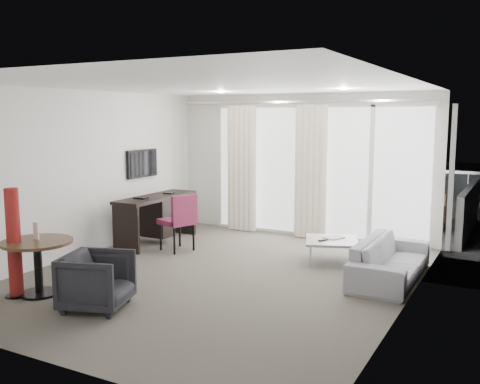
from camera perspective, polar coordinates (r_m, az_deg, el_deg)
The scene contains 28 objects.
floor at distance 7.49m, azimuth -2.20°, elevation -8.93°, with size 5.00×6.00×0.00m, color #504B42.
ceiling at distance 7.18m, azimuth -2.31°, elevation 11.34°, with size 5.00×6.00×0.00m, color white.
wall_left at distance 8.75m, azimuth -16.53°, elevation 1.89°, with size 0.00×6.00×2.60m, color silver.
wall_right at distance 6.34m, azimuth 17.63°, elevation -0.37°, with size 0.00×6.00×2.60m, color silver.
wall_front at distance 4.90m, azimuth -20.31°, elevation -2.87°, with size 5.00×0.00×2.60m, color silver.
window_panel at distance 9.80m, azimuth 8.17°, elevation 2.18°, with size 4.00×0.02×2.38m, color white, non-canonical shape.
window_frame at distance 9.78m, azimuth 8.14°, elevation 2.17°, with size 4.10×0.06×2.44m, color white, non-canonical shape.
curtain_left at distance 10.23m, azimuth 0.20°, elevation 2.51°, with size 0.60×0.20×2.38m, color #F1E4CE, non-canonical shape.
curtain_right at distance 9.66m, azimuth 7.55°, elevation 2.11°, with size 0.60×0.20×2.38m, color #F1E4CE, non-canonical shape.
curtain_track at distance 9.70m, azimuth 6.29°, elevation 9.55°, with size 4.80×0.04×0.04m, color #B2B2B7, non-canonical shape.
downlight_a at distance 9.01m, azimuth -2.08°, elevation 10.60°, with size 0.12×0.12×0.02m, color #FFE0B2.
downlight_b at distance 8.16m, azimuth 11.01°, elevation 10.73°, with size 0.12×0.12×0.02m, color #FFE0B2.
desk at distance 9.45m, azimuth -8.87°, elevation -2.90°, with size 0.55×1.75×0.82m, color black, non-canonical shape.
tv at distance 9.79m, azimuth -10.38°, elevation 3.01°, with size 0.05×0.80×0.50m, color black, non-canonical shape.
desk_chair at distance 8.83m, azimuth -6.75°, elevation -3.22°, with size 0.51×0.48×0.94m, color maroon, non-canonical shape.
round_table at distance 7.09m, azimuth -20.72°, elevation -7.56°, with size 0.86×0.86×0.68m, color #402A1A, non-canonical shape.
menu_card at distance 7.07m, azimuth -20.90°, elevation -4.47°, with size 0.12×0.02×0.21m, color white, non-canonical shape.
red_lamp at distance 7.05m, azimuth -22.96°, elevation -5.03°, with size 0.27×0.27×1.34m, color maroon.
tub_armchair at distance 6.39m, azimuth -15.01°, elevation -9.15°, with size 0.70×0.72×0.65m, color black.
coffee_table at distance 8.26m, azimuth 9.75°, elevation -6.19°, with size 0.77×0.77×0.35m, color gray, non-canonical shape.
remote at distance 8.11m, azimuth 8.85°, elevation -5.07°, with size 0.05×0.15×0.02m, color black, non-canonical shape.
magazine at distance 8.32m, azimuth 9.95°, elevation -4.76°, with size 0.21×0.27×0.02m, color gray, non-canonical shape.
sofa at distance 7.54m, azimuth 15.75°, elevation -6.95°, with size 1.88×0.74×0.55m, color gray.
terrace_slab at distance 11.41m, azimuth 10.66°, elevation -3.46°, with size 5.60×3.00×0.12m, color #4D4D50.
rattan_chair_a at distance 11.01m, azimuth 13.21°, elevation -1.72°, with size 0.49×0.49×0.72m, color brown, non-canonical shape.
rattan_chair_b at distance 10.75m, azimuth 19.47°, elevation -2.17°, with size 0.50×0.50×0.73m, color brown, non-canonical shape.
rattan_table at distance 10.93m, azimuth 15.10°, elevation -2.35°, with size 0.53×0.53×0.53m, color brown, non-canonical shape.
balustrade at distance 12.69m, azimuth 12.71°, elevation 0.20°, with size 5.50×0.06×1.05m, color #B2B2B7, non-canonical shape.
Camera 1 is at (3.63, -6.18, 2.18)m, focal length 40.00 mm.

